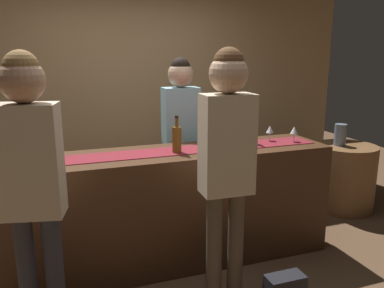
# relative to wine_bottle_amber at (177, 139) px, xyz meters

# --- Properties ---
(ground_plane) EXTENTS (10.00, 10.00, 0.00)m
(ground_plane) POSITION_rel_wine_bottle_amber_xyz_m (-0.07, 0.05, -1.08)
(ground_plane) COLOR brown
(back_wall) EXTENTS (6.00, 0.12, 2.90)m
(back_wall) POSITION_rel_wine_bottle_amber_xyz_m (-0.07, 1.95, 0.37)
(back_wall) COLOR tan
(back_wall) RESTS_ON ground
(bar_counter) EXTENTS (2.78, 0.60, 0.97)m
(bar_counter) POSITION_rel_wine_bottle_amber_xyz_m (-0.07, 0.05, -0.60)
(bar_counter) COLOR #472B19
(bar_counter) RESTS_ON ground
(counter_runner_cloth) EXTENTS (2.64, 0.28, 0.01)m
(counter_runner_cloth) POSITION_rel_wine_bottle_amber_xyz_m (-0.07, 0.05, -0.11)
(counter_runner_cloth) COLOR maroon
(counter_runner_cloth) RESTS_ON bar_counter
(wine_bottle_amber) EXTENTS (0.07, 0.07, 0.30)m
(wine_bottle_amber) POSITION_rel_wine_bottle_amber_xyz_m (0.00, 0.00, 0.00)
(wine_bottle_amber) COLOR brown
(wine_bottle_amber) RESTS_ON bar_counter
(wine_bottle_clear) EXTENTS (0.07, 0.07, 0.30)m
(wine_bottle_clear) POSITION_rel_wine_bottle_amber_xyz_m (0.70, 0.10, 0.00)
(wine_bottle_clear) COLOR #B2C6C1
(wine_bottle_clear) RESTS_ON bar_counter
(wine_glass_near_customer) EXTENTS (0.07, 0.07, 0.14)m
(wine_glass_near_customer) POSITION_rel_wine_bottle_amber_xyz_m (0.92, 0.12, -0.01)
(wine_glass_near_customer) COLOR silver
(wine_glass_near_customer) RESTS_ON bar_counter
(wine_glass_mid_counter) EXTENTS (0.07, 0.07, 0.14)m
(wine_glass_mid_counter) POSITION_rel_wine_bottle_amber_xyz_m (1.10, 0.01, -0.01)
(wine_glass_mid_counter) COLOR silver
(wine_glass_mid_counter) RESTS_ON bar_counter
(bartender) EXTENTS (0.34, 0.24, 1.71)m
(bartender) POSITION_rel_wine_bottle_amber_xyz_m (0.24, 0.63, -0.02)
(bartender) COLOR #26262B
(bartender) RESTS_ON ground
(customer_sipping) EXTENTS (0.35, 0.25, 1.79)m
(customer_sipping) POSITION_rel_wine_bottle_amber_xyz_m (0.14, -0.64, 0.04)
(customer_sipping) COLOR brown
(customer_sipping) RESTS_ON ground
(customer_browsing) EXTENTS (0.38, 0.27, 1.77)m
(customer_browsing) POSITION_rel_wine_bottle_amber_xyz_m (-1.05, -0.59, 0.02)
(customer_browsing) COLOR #33333D
(customer_browsing) RESTS_ON ground
(round_side_table) EXTENTS (0.68, 0.68, 0.74)m
(round_side_table) POSITION_rel_wine_bottle_amber_xyz_m (2.16, 0.52, -0.71)
(round_side_table) COLOR brown
(round_side_table) RESTS_ON ground
(vase_on_side_table) EXTENTS (0.13, 0.13, 0.24)m
(vase_on_side_table) POSITION_rel_wine_bottle_amber_xyz_m (2.08, 0.55, -0.22)
(vase_on_side_table) COLOR slate
(vase_on_side_table) RESTS_ON round_side_table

